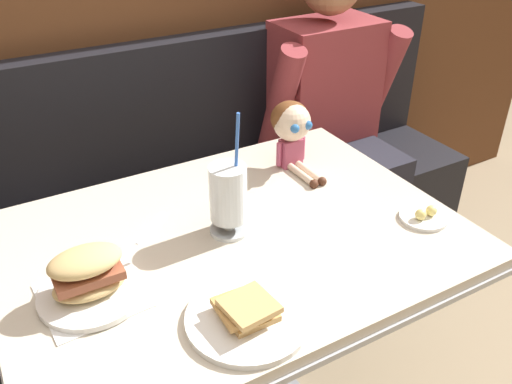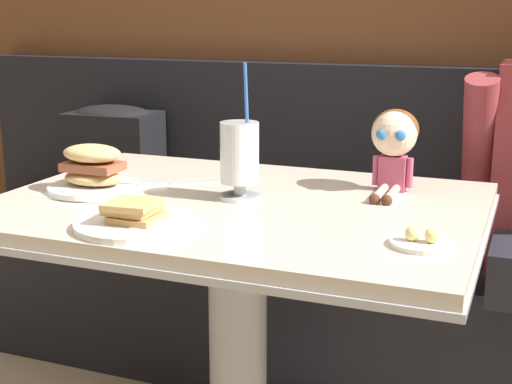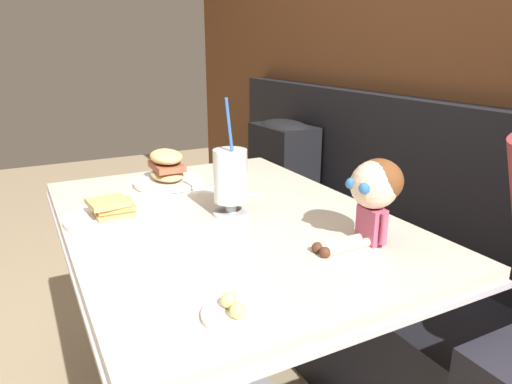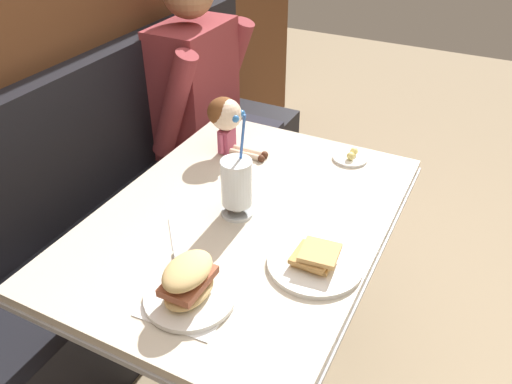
{
  "view_description": "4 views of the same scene",
  "coord_description": "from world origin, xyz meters",
  "px_view_note": "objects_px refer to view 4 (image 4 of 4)",
  "views": [
    {
      "loc": [
        -0.48,
        -0.78,
        1.52
      ],
      "look_at": [
        0.06,
        0.17,
        0.85
      ],
      "focal_mm": 38.02,
      "sensor_mm": 36.0,
      "label": 1
    },
    {
      "loc": [
        0.63,
        -1.31,
        1.17
      ],
      "look_at": [
        0.06,
        0.15,
        0.77
      ],
      "focal_mm": 50.95,
      "sensor_mm": 36.0,
      "label": 2
    },
    {
      "loc": [
        1.07,
        -0.29,
        1.18
      ],
      "look_at": [
        0.05,
        0.25,
        0.81
      ],
      "focal_mm": 32.62,
      "sensor_mm": 36.0,
      "label": 3
    },
    {
      "loc": [
        -1.08,
        -0.41,
        1.66
      ],
      "look_at": [
        0.03,
        0.15,
        0.81
      ],
      "focal_mm": 36.53,
      "sensor_mm": 36.0,
      "label": 4
    }
  ],
  "objects_px": {
    "milkshake_glass": "(237,185)",
    "diner_patron": "(203,91)",
    "toast_plate": "(315,261)",
    "butter_saucer": "(351,157)",
    "seated_doll": "(226,117)",
    "sandwich_plate": "(189,286)",
    "butter_knife": "(177,253)"
  },
  "relations": [
    {
      "from": "butter_knife",
      "to": "diner_patron",
      "type": "height_order",
      "value": "diner_patron"
    },
    {
      "from": "sandwich_plate",
      "to": "seated_doll",
      "type": "xyz_separation_m",
      "value": [
        0.67,
        0.28,
        0.08
      ]
    },
    {
      "from": "sandwich_plate",
      "to": "butter_knife",
      "type": "distance_m",
      "value": 0.18
    },
    {
      "from": "seated_doll",
      "to": "diner_patron",
      "type": "xyz_separation_m",
      "value": [
        0.4,
        0.35,
        -0.13
      ]
    },
    {
      "from": "butter_saucer",
      "to": "toast_plate",
      "type": "bearing_deg",
      "value": -171.05
    },
    {
      "from": "sandwich_plate",
      "to": "butter_saucer",
      "type": "xyz_separation_m",
      "value": [
        0.81,
        -0.14,
        -0.04
      ]
    },
    {
      "from": "butter_saucer",
      "to": "butter_knife",
      "type": "relative_size",
      "value": 0.62
    },
    {
      "from": "toast_plate",
      "to": "butter_saucer",
      "type": "xyz_separation_m",
      "value": [
        0.56,
        0.09,
        -0.01
      ]
    },
    {
      "from": "toast_plate",
      "to": "sandwich_plate",
      "type": "bearing_deg",
      "value": 138.03
    },
    {
      "from": "milkshake_glass",
      "to": "diner_patron",
      "type": "distance_m",
      "value": 0.91
    },
    {
      "from": "butter_saucer",
      "to": "seated_doll",
      "type": "bearing_deg",
      "value": 108.44
    },
    {
      "from": "sandwich_plate",
      "to": "seated_doll",
      "type": "height_order",
      "value": "seated_doll"
    },
    {
      "from": "butter_saucer",
      "to": "seated_doll",
      "type": "xyz_separation_m",
      "value": [
        -0.14,
        0.41,
        0.12
      ]
    },
    {
      "from": "milkshake_glass",
      "to": "toast_plate",
      "type": "bearing_deg",
      "value": -111.04
    },
    {
      "from": "milkshake_glass",
      "to": "seated_doll",
      "type": "bearing_deg",
      "value": 34.26
    },
    {
      "from": "toast_plate",
      "to": "sandwich_plate",
      "type": "height_order",
      "value": "sandwich_plate"
    },
    {
      "from": "seated_doll",
      "to": "diner_patron",
      "type": "height_order",
      "value": "diner_patron"
    },
    {
      "from": "butter_knife",
      "to": "seated_doll",
      "type": "distance_m",
      "value": 0.58
    },
    {
      "from": "toast_plate",
      "to": "milkshake_glass",
      "type": "height_order",
      "value": "milkshake_glass"
    },
    {
      "from": "sandwich_plate",
      "to": "milkshake_glass",
      "type": "bearing_deg",
      "value": 10.26
    },
    {
      "from": "butter_saucer",
      "to": "diner_patron",
      "type": "distance_m",
      "value": 0.81
    },
    {
      "from": "milkshake_glass",
      "to": "sandwich_plate",
      "type": "bearing_deg",
      "value": -169.74
    },
    {
      "from": "milkshake_glass",
      "to": "diner_patron",
      "type": "height_order",
      "value": "diner_patron"
    },
    {
      "from": "toast_plate",
      "to": "sandwich_plate",
      "type": "relative_size",
      "value": 1.14
    },
    {
      "from": "sandwich_plate",
      "to": "butter_knife",
      "type": "xyz_separation_m",
      "value": [
        0.12,
        0.12,
        -0.04
      ]
    },
    {
      "from": "butter_saucer",
      "to": "butter_knife",
      "type": "bearing_deg",
      "value": 159.55
    },
    {
      "from": "butter_knife",
      "to": "toast_plate",
      "type": "bearing_deg",
      "value": -69.95
    },
    {
      "from": "toast_plate",
      "to": "seated_doll",
      "type": "xyz_separation_m",
      "value": [
        0.42,
        0.5,
        0.11
      ]
    },
    {
      "from": "sandwich_plate",
      "to": "seated_doll",
      "type": "distance_m",
      "value": 0.73
    },
    {
      "from": "butter_saucer",
      "to": "butter_knife",
      "type": "distance_m",
      "value": 0.73
    },
    {
      "from": "toast_plate",
      "to": "butter_knife",
      "type": "distance_m",
      "value": 0.37
    },
    {
      "from": "toast_plate",
      "to": "butter_saucer",
      "type": "bearing_deg",
      "value": 8.95
    }
  ]
}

